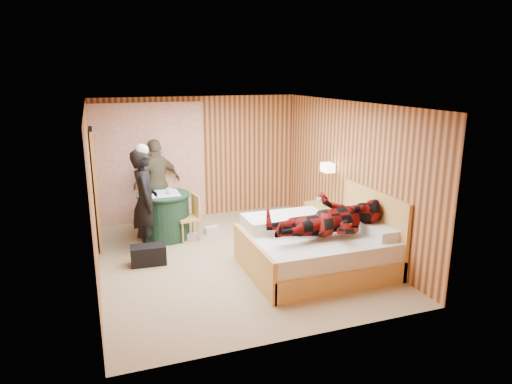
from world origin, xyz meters
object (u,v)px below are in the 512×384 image
object	(u,v)px
round_table	(165,215)
man_on_bed	(330,210)
chair_near	(191,214)
woman_standing	(145,201)
duffel_bag	(148,255)
chair_far	(158,199)
wall_lamp	(328,167)
bed	(319,248)
man_at_table	(157,183)
nightstand	(321,219)

from	to	relation	value
round_table	man_on_bed	bearing A→B (deg)	-49.62
chair_near	woman_standing	xyz separation A→B (m)	(-0.83, -0.35, 0.40)
round_table	duffel_bag	xyz separation A→B (m)	(-0.44, -1.14, -0.27)
chair_far	duffel_bag	world-z (taller)	chair_far
chair_far	woman_standing	size ratio (longest dim) A/B	0.53
wall_lamp	duffel_bag	size ratio (longest dim) A/B	0.47
bed	chair_far	bearing A→B (deg)	124.68
chair_far	round_table	bearing A→B (deg)	-92.85
wall_lamp	man_at_table	size ratio (longest dim) A/B	0.15
wall_lamp	round_table	size ratio (longest dim) A/B	0.27
duffel_bag	round_table	bearing A→B (deg)	72.03
duffel_bag	woman_standing	world-z (taller)	woman_standing
wall_lamp	bed	size ratio (longest dim) A/B	0.12
woman_standing	man_at_table	distance (m)	1.43
round_table	man_on_bed	size ratio (longest dim) A/B	0.54
duffel_bag	man_on_bed	bearing A→B (deg)	-23.89
nightstand	woman_standing	xyz separation A→B (m)	(-3.18, 0.21, 0.58)
nightstand	chair_near	distance (m)	2.42
round_table	nightstand	bearing A→B (deg)	-15.84
round_table	chair_near	size ratio (longest dim) A/B	1.15
man_at_table	wall_lamp	bearing A→B (deg)	126.46
round_table	chair_near	distance (m)	0.51
round_table	woman_standing	bearing A→B (deg)	-123.66
nightstand	woman_standing	distance (m)	3.24
bed	chair_far	xyz separation A→B (m)	(-2.03, 2.94, 0.20)
duffel_bag	woman_standing	xyz separation A→B (m)	(0.05, 0.56, 0.73)
chair_near	man_at_table	distance (m)	1.19
round_table	chair_near	xyz separation A→B (m)	(0.45, -0.24, 0.06)
bed	nightstand	xyz separation A→B (m)	(0.76, 1.40, -0.04)
nightstand	man_at_table	world-z (taller)	man_at_table
nightstand	round_table	bearing A→B (deg)	164.16
nightstand	man_at_table	xyz separation A→B (m)	(-2.79, 1.59, 0.56)
nightstand	chair_near	size ratio (longest dim) A/B	0.73
duffel_bag	man_on_bed	world-z (taller)	man_on_bed
chair_far	wall_lamp	bearing A→B (deg)	-33.32
chair_far	chair_near	world-z (taller)	chair_far
wall_lamp	man_on_bed	xyz separation A→B (m)	(-0.77, -1.52, -0.28)
wall_lamp	chair_near	bearing A→B (deg)	164.50
woman_standing	man_on_bed	size ratio (longest dim) A/B	1.00
round_table	duffel_bag	size ratio (longest dim) A/B	1.74
bed	chair_near	xyz separation A→B (m)	(-1.58, 1.96, 0.14)
man_at_table	man_on_bed	size ratio (longest dim) A/B	0.97
wall_lamp	round_table	bearing A→B (deg)	162.38
chair_near	wall_lamp	bearing A→B (deg)	66.26
nightstand	chair_far	distance (m)	3.20
round_table	man_at_table	bearing A→B (deg)	90.00
woman_standing	man_at_table	xyz separation A→B (m)	(0.39, 1.38, -0.02)
nightstand	round_table	xyz separation A→B (m)	(-2.79, 0.79, 0.12)
wall_lamp	chair_near	distance (m)	2.61
wall_lamp	duffel_bag	xyz separation A→B (m)	(-3.28, -0.24, -1.14)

